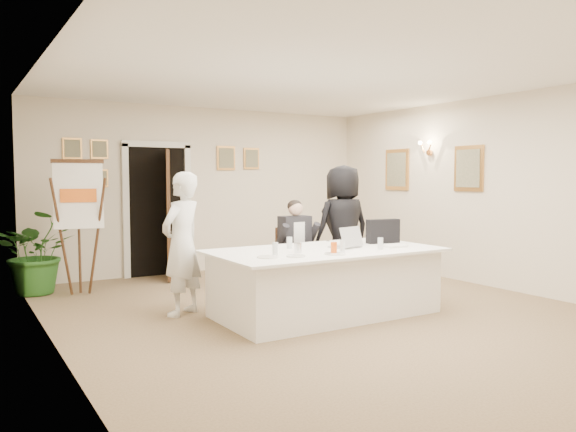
# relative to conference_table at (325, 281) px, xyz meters

# --- Properties ---
(floor) EXTENTS (7.00, 7.00, 0.00)m
(floor) POSITION_rel_conference_table_xyz_m (0.06, 0.15, -0.39)
(floor) COLOR brown
(floor) RESTS_ON ground
(ceiling) EXTENTS (6.00, 7.00, 0.02)m
(ceiling) POSITION_rel_conference_table_xyz_m (0.06, 0.15, 2.41)
(ceiling) COLOR white
(ceiling) RESTS_ON wall_back
(wall_back) EXTENTS (6.00, 0.10, 2.80)m
(wall_back) POSITION_rel_conference_table_xyz_m (0.06, 3.65, 1.01)
(wall_back) COLOR beige
(wall_back) RESTS_ON floor
(wall_left) EXTENTS (0.10, 7.00, 2.80)m
(wall_left) POSITION_rel_conference_table_xyz_m (-2.94, 0.15, 1.01)
(wall_left) COLOR beige
(wall_left) RESTS_ON floor
(wall_right) EXTENTS (0.10, 7.00, 2.80)m
(wall_right) POSITION_rel_conference_table_xyz_m (3.06, 0.15, 1.01)
(wall_right) COLOR beige
(wall_right) RESTS_ON floor
(doorway) EXTENTS (1.14, 0.86, 2.20)m
(doorway) POSITION_rel_conference_table_xyz_m (-0.82, 3.47, 0.65)
(doorway) COLOR black
(doorway) RESTS_ON floor
(pictures_back_wall) EXTENTS (3.40, 0.06, 0.80)m
(pictures_back_wall) POSITION_rel_conference_table_xyz_m (-0.74, 3.62, 1.46)
(pictures_back_wall) COLOR #D29448
(pictures_back_wall) RESTS_ON wall_back
(pictures_right_wall) EXTENTS (0.06, 2.20, 0.80)m
(pictures_right_wall) POSITION_rel_conference_table_xyz_m (3.03, 1.35, 1.36)
(pictures_right_wall) COLOR #D29448
(pictures_right_wall) RESTS_ON wall_right
(wall_sconce) EXTENTS (0.20, 0.30, 0.24)m
(wall_sconce) POSITION_rel_conference_table_xyz_m (2.96, 1.35, 1.71)
(wall_sconce) COLOR #C67E3F
(wall_sconce) RESTS_ON wall_right
(conference_table) EXTENTS (2.68, 1.43, 0.78)m
(conference_table) POSITION_rel_conference_table_xyz_m (0.00, 0.00, 0.00)
(conference_table) COLOR white
(conference_table) RESTS_ON floor
(seated_man) EXTENTS (0.64, 0.67, 1.33)m
(seated_man) POSITION_rel_conference_table_xyz_m (0.25, 1.04, 0.27)
(seated_man) COLOR black
(seated_man) RESTS_ON floor
(flip_chart) EXTENTS (0.65, 0.45, 1.82)m
(flip_chart) POSITION_rel_conference_table_xyz_m (-2.26, 2.59, 0.45)
(flip_chart) COLOR #3E2413
(flip_chart) RESTS_ON floor
(standing_man) EXTENTS (0.73, 0.67, 1.68)m
(standing_man) POSITION_rel_conference_table_xyz_m (-1.45, 0.85, 0.45)
(standing_man) COLOR white
(standing_man) RESTS_ON floor
(standing_woman) EXTENTS (0.90, 0.61, 1.79)m
(standing_woman) POSITION_rel_conference_table_xyz_m (1.04, 1.05, 0.50)
(standing_woman) COLOR black
(standing_woman) RESTS_ON floor
(potted_palm) EXTENTS (1.11, 0.98, 1.17)m
(potted_palm) POSITION_rel_conference_table_xyz_m (-2.74, 3.04, 0.19)
(potted_palm) COLOR #275F1F
(potted_palm) RESTS_ON floor
(laptop) EXTENTS (0.43, 0.44, 0.28)m
(laptop) POSITION_rel_conference_table_xyz_m (0.30, 0.02, 0.52)
(laptop) COLOR #B7BABC
(laptop) RESTS_ON conference_table
(laptop_bag) EXTENTS (0.45, 0.19, 0.31)m
(laptop_bag) POSITION_rel_conference_table_xyz_m (0.98, 0.11, 0.54)
(laptop_bag) COLOR black
(laptop_bag) RESTS_ON conference_table
(paper_stack) EXTENTS (0.28, 0.20, 0.03)m
(paper_stack) POSITION_rel_conference_table_xyz_m (0.83, -0.28, 0.40)
(paper_stack) COLOR white
(paper_stack) RESTS_ON conference_table
(plate_left) EXTENTS (0.24, 0.24, 0.01)m
(plate_left) POSITION_rel_conference_table_xyz_m (-0.92, -0.26, 0.39)
(plate_left) COLOR white
(plate_left) RESTS_ON conference_table
(plate_mid) EXTENTS (0.21, 0.21, 0.01)m
(plate_mid) POSITION_rel_conference_table_xyz_m (-0.63, -0.36, 0.39)
(plate_mid) COLOR white
(plate_mid) RESTS_ON conference_table
(plate_near) EXTENTS (0.25, 0.25, 0.01)m
(plate_near) POSITION_rel_conference_table_xyz_m (-0.17, -0.43, 0.39)
(plate_near) COLOR white
(plate_near) RESTS_ON conference_table
(glass_a) EXTENTS (0.07, 0.07, 0.14)m
(glass_a) POSITION_rel_conference_table_xyz_m (-0.76, -0.14, 0.45)
(glass_a) COLOR silver
(glass_a) RESTS_ON conference_table
(glass_b) EXTENTS (0.06, 0.06, 0.14)m
(glass_b) POSITION_rel_conference_table_xyz_m (0.01, -0.32, 0.45)
(glass_b) COLOR silver
(glass_b) RESTS_ON conference_table
(glass_c) EXTENTS (0.07, 0.07, 0.14)m
(glass_c) POSITION_rel_conference_table_xyz_m (0.54, -0.35, 0.45)
(glass_c) COLOR silver
(glass_c) RESTS_ON conference_table
(glass_d) EXTENTS (0.08, 0.08, 0.14)m
(glass_d) POSITION_rel_conference_table_xyz_m (-0.33, 0.26, 0.45)
(glass_d) COLOR silver
(glass_d) RESTS_ON conference_table
(oj_glass) EXTENTS (0.09, 0.09, 0.13)m
(oj_glass) POSITION_rel_conference_table_xyz_m (-0.15, -0.39, 0.45)
(oj_glass) COLOR #EE5A14
(oj_glass) RESTS_ON conference_table
(steel_jug) EXTENTS (0.11, 0.11, 0.11)m
(steel_jug) POSITION_rel_conference_table_xyz_m (-0.44, -0.10, 0.44)
(steel_jug) COLOR silver
(steel_jug) RESTS_ON conference_table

